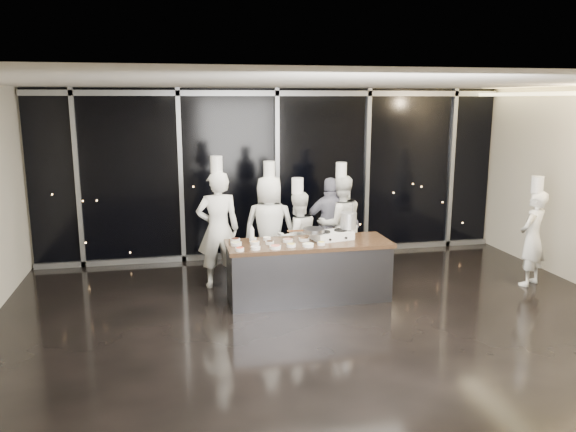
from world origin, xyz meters
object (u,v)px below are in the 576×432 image
(chef_center, at_px, (297,237))
(chef_right, at_px, (340,224))
(demo_counter, at_px, (308,270))
(guest, at_px, (331,225))
(stock_pot, at_px, (348,221))
(chef_side, at_px, (533,237))
(stove, at_px, (332,235))
(chef_far_left, at_px, (218,229))
(chef_left, at_px, (270,227))
(frying_pan, at_px, (313,230))

(chef_center, distance_m, chef_right, 0.96)
(demo_counter, height_order, guest, guest)
(stock_pot, height_order, chef_side, chef_side)
(stove, xyz_separation_m, chef_center, (-0.37, 0.74, -0.19))
(demo_counter, bearing_deg, chef_far_left, 145.35)
(chef_far_left, xyz_separation_m, chef_right, (2.15, 0.36, -0.10))
(stove, height_order, chef_side, chef_side)
(chef_far_left, height_order, chef_center, chef_far_left)
(chef_far_left, height_order, guest, chef_far_left)
(chef_far_left, bearing_deg, stock_pot, 157.30)
(chef_right, bearing_deg, stock_pot, 75.52)
(stove, relative_size, chef_far_left, 0.30)
(chef_left, distance_m, chef_center, 0.50)
(chef_far_left, distance_m, guest, 2.03)
(chef_center, xyz_separation_m, chef_side, (3.70, -0.91, 0.03))
(demo_counter, distance_m, chef_far_left, 1.63)
(guest, bearing_deg, chef_center, 42.79)
(stove, relative_size, stock_pot, 2.61)
(chef_side, bearing_deg, chef_right, -56.08)
(demo_counter, bearing_deg, frying_pan, 18.20)
(demo_counter, xyz_separation_m, chef_left, (-0.40, 1.07, 0.45))
(guest, distance_m, chef_right, 0.16)
(chef_far_left, xyz_separation_m, chef_center, (1.29, -0.06, -0.19))
(guest, bearing_deg, chef_side, 165.74)
(demo_counter, xyz_separation_m, chef_side, (3.72, -0.09, 0.35))
(chef_center, bearing_deg, guest, -159.89)
(stock_pot, xyz_separation_m, chef_right, (0.21, 1.09, -0.30))
(chef_left, bearing_deg, stock_pot, 153.68)
(chef_right, bearing_deg, stove, 63.59)
(stock_pot, relative_size, guest, 0.15)
(stock_pot, bearing_deg, chef_right, 79.17)
(frying_pan, relative_size, chef_center, 0.34)
(demo_counter, distance_m, stock_pot, 0.99)
(chef_far_left, bearing_deg, chef_center, 175.19)
(chef_far_left, height_order, chef_side, chef_far_left)
(guest, bearing_deg, stove, 84.74)
(guest, relative_size, chef_right, 0.86)
(demo_counter, relative_size, chef_right, 1.27)
(chef_left, relative_size, chef_right, 1.03)
(demo_counter, height_order, stock_pot, stock_pot)
(stove, relative_size, guest, 0.39)
(frying_pan, bearing_deg, demo_counter, -174.00)
(frying_pan, bearing_deg, chef_center, 82.26)
(chef_far_left, height_order, chef_left, chef_far_left)
(stock_pot, height_order, chef_right, chef_right)
(chef_right, bearing_deg, chef_center, 22.20)
(chef_center, relative_size, chef_right, 0.90)
(chef_center, bearing_deg, chef_left, -43.26)
(stove, distance_m, stock_pot, 0.35)
(demo_counter, height_order, chef_center, chef_center)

